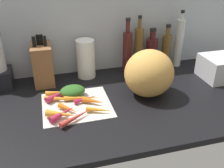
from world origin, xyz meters
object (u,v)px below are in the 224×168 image
carrot_5 (76,117)px  bottle_2 (151,52)px  carrot_9 (82,98)px  carrot_8 (86,99)px  carrot_11 (61,114)px  bottle_0 (127,51)px  carrot_2 (93,101)px  carrot_3 (56,93)px  cutting_board (77,105)px  carrot_6 (60,94)px  bottle_1 (138,48)px  carrot_10 (99,110)px  carrot_4 (60,99)px  carrot_0 (63,113)px  bottle_4 (179,43)px  carrot_1 (68,108)px  winter_squash (149,73)px  bottle_3 (166,50)px  knife_block (43,64)px  paper_towel_roll (86,59)px  carrot_7 (66,91)px

carrot_5 → bottle_2: bearing=39.8°
carrot_9 → carrot_8: bearing=-34.9°
carrot_11 → bottle_0: 59.44cm
carrot_2 → carrot_3: 21.29cm
carrot_9 → cutting_board: bearing=-134.8°
bottle_2 → carrot_6: bearing=-158.6°
carrot_5 → bottle_1: 64.95cm
carrot_8 → carrot_10: (4.25, -11.40, 0.06)cm
carrot_6 → bottle_1: bottle_1 is taller
carrot_4 → carrot_6: size_ratio=0.96×
carrot_0 → bottle_4: bearing=27.5°
carrot_1 → carrot_9: size_ratio=0.59×
carrot_2 → bottle_4: size_ratio=0.30×
carrot_0 → carrot_3: bearing=95.0°
carrot_1 → winter_squash: bearing=8.2°
cutting_board → carrot_1: carrot_1 is taller
carrot_9 → carrot_10: bearing=-64.6°
carrot_6 → bottle_2: size_ratio=0.65×
carrot_6 → carrot_9: carrot_6 is taller
carrot_1 → carrot_5: bearing=-70.3°
carrot_5 → bottle_3: (63.71, 44.43, 9.38)cm
carrot_2 → bottle_0: (27.36, 31.52, 11.31)cm
carrot_3 → bottle_4: (79.02, 20.28, 13.20)cm
bottle_0 → carrot_11: bearing=-137.9°
carrot_11 → knife_block: knife_block is taller
winter_squash → knife_block: knife_block is taller
carrot_5 → bottle_0: bottle_0 is taller
carrot_2 → bottle_3: (53.96, 33.61, 9.15)cm
carrot_9 → bottle_2: bottle_2 is taller
bottle_4 → bottle_3: bearing=176.4°
knife_block → bottle_1: bottle_1 is taller
paper_towel_roll → bottle_1: 33.21cm
carrot_6 → carrot_8: carrot_6 is taller
bottle_1 → knife_block: bearing=-176.3°
carrot_4 → winter_squash: size_ratio=0.64×
carrot_5 → carrot_3: bearing=107.0°
cutting_board → carrot_7: 12.90cm
carrot_9 → bottle_1: size_ratio=0.53×
carrot_6 → bottle_0: size_ratio=0.50×
carrot_11 → carrot_5: bearing=-27.3°
carrot_8 → knife_block: (-18.77, 27.07, 9.49)cm
carrot_1 → winter_squash: size_ratio=0.42×
carrot_1 → bottle_1: 61.97cm
carrot_7 → bottle_3: bottle_3 is taller
carrot_9 → bottle_2: bearing=31.0°
carrot_2 → carrot_7: (-11.56, 13.89, -0.21)cm
bottle_4 → carrot_7: bearing=-165.4°
carrot_5 → carrot_0: bearing=145.5°
carrot_0 → bottle_2: 72.93cm
carrot_0 → carrot_11: (-0.76, -0.55, 0.10)cm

